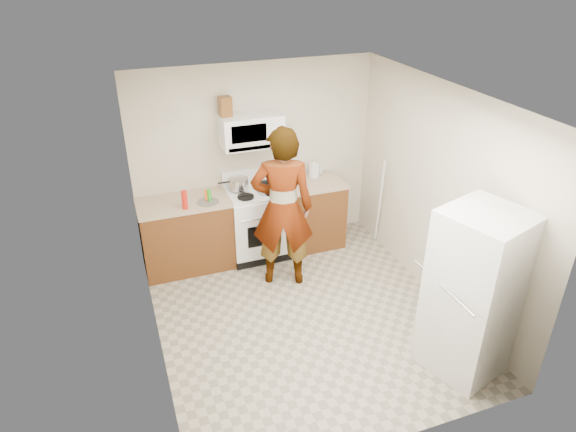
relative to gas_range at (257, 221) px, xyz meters
name	(u,v)px	position (x,y,z in m)	size (l,w,h in m)	color
floor	(305,316)	(0.10, -1.48, -0.49)	(3.60, 3.60, 0.00)	gray
back_wall	(256,158)	(0.10, 0.31, 0.76)	(3.20, 0.02, 2.50)	beige
right_wall	(438,196)	(1.69, -1.48, 0.76)	(0.02, 3.60, 2.50)	beige
cabinet_left	(187,235)	(-0.94, 0.01, -0.04)	(1.12, 0.62, 0.90)	brown
counter_left	(183,203)	(-0.94, 0.01, 0.43)	(1.14, 0.64, 0.04)	tan
cabinet_right	(311,214)	(0.78, 0.01, -0.04)	(0.80, 0.62, 0.90)	brown
counter_right	(312,183)	(0.78, 0.01, 0.43)	(0.82, 0.64, 0.04)	tan
gas_range	(257,221)	(0.00, 0.00, 0.00)	(0.76, 0.65, 1.13)	white
microwave	(251,131)	(0.00, 0.13, 1.21)	(0.76, 0.38, 0.40)	white
person	(282,208)	(0.11, -0.72, 0.52)	(0.73, 0.48, 2.01)	tan
fridge	(474,294)	(1.31, -2.70, 0.36)	(0.70, 0.70, 1.70)	silver
kettle	(314,170)	(0.88, 0.17, 0.54)	(0.15, 0.15, 0.18)	silver
jug	(225,106)	(-0.30, 0.18, 1.53)	(0.14, 0.14, 0.24)	brown
saucepan	(239,184)	(-0.20, 0.10, 0.54)	(0.25, 0.25, 0.13)	silver
tray	(267,190)	(0.13, -0.08, 0.47)	(0.25, 0.16, 0.05)	white
bottle_spray	(185,200)	(-0.94, -0.20, 0.57)	(0.07, 0.07, 0.23)	red
bottle_hot_sauce	(206,196)	(-0.66, -0.08, 0.52)	(0.05, 0.05, 0.15)	orange
bottle_green_cap	(209,196)	(-0.63, -0.10, 0.53)	(0.05, 0.05, 0.16)	#239A1C
pot_lid	(208,202)	(-0.65, -0.12, 0.46)	(0.27, 0.27, 0.01)	silver
broom	(380,202)	(1.63, -0.36, 0.17)	(0.03, 0.03, 1.31)	silver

